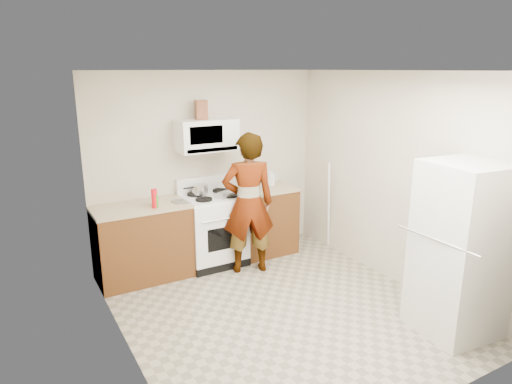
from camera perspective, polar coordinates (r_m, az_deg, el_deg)
floor at (r=5.11m, az=2.95°, el=-14.38°), size 3.60×3.60×0.00m
back_wall at (r=6.16m, az=-5.92°, el=3.21°), size 3.20×0.02×2.50m
right_wall at (r=5.62m, az=16.91°, el=1.47°), size 0.02×3.60×2.50m
cabinet_left at (r=5.78m, az=-13.97°, el=-6.27°), size 1.12×0.62×0.90m
counter_left at (r=5.63m, az=-14.28°, el=-1.83°), size 1.14×0.64×0.03m
cabinet_right at (r=6.41m, az=0.94°, el=-3.64°), size 0.80×0.62×0.90m
counter_right at (r=6.28m, az=0.96°, el=0.40°), size 0.82×0.64×0.03m
gas_range at (r=6.06m, az=-5.40°, el=-4.51°), size 0.76×0.65×1.13m
microwave at (r=5.88m, az=-6.21°, el=7.09°), size 0.76×0.38×0.40m
person at (r=5.68m, az=-0.98°, el=-1.46°), size 0.75×0.61×1.79m
fridge at (r=4.80m, az=24.21°, el=-6.60°), size 0.76×0.76×1.70m
kettle at (r=6.42m, az=1.82°, el=1.67°), size 0.17×0.17×0.17m
jug at (r=5.82m, az=-6.88°, el=10.16°), size 0.16×0.16×0.24m
saucepan at (r=5.93m, az=-7.02°, el=0.33°), size 0.25×0.25×0.11m
tray at (r=5.86m, az=-3.94°, el=-0.33°), size 0.29×0.25×0.05m
bottle_spray at (r=5.47m, az=-12.59°, el=-0.79°), size 0.08×0.08×0.23m
bottle_hot_sauce at (r=5.57m, az=-12.48°, el=-0.84°), size 0.06×0.06×0.16m
bottle_green_cap at (r=5.48m, az=-12.41°, el=-1.10°), size 0.05×0.05×0.16m
pot_lid at (r=5.69m, az=-9.28°, el=-1.10°), size 0.29×0.29×0.01m
broom at (r=6.50m, az=9.07°, el=-1.73°), size 0.22×0.20×1.28m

